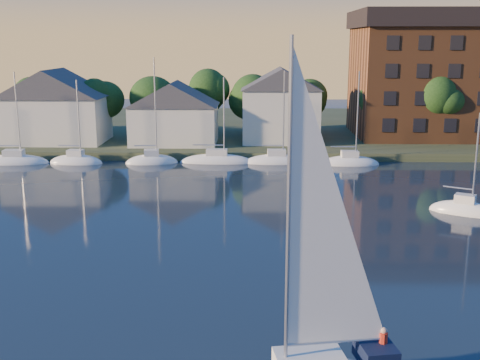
{
  "coord_description": "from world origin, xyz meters",
  "views": [
    {
      "loc": [
        4.37,
        -21.4,
        14.19
      ],
      "look_at": [
        3.4,
        22.0,
        4.15
      ],
      "focal_mm": 45.0,
      "sensor_mm": 36.0,
      "label": 1
    }
  ],
  "objects_px": {
    "clubhouse_west": "(55,105)",
    "clubhouse_east": "(281,104)",
    "clubhouse_centre": "(174,112)",
    "drifting_sailboat_right": "(464,212)",
    "condo_block": "(464,73)"
  },
  "relations": [
    {
      "from": "clubhouse_centre",
      "to": "drifting_sailboat_right",
      "type": "height_order",
      "value": "clubhouse_centre"
    },
    {
      "from": "clubhouse_centre",
      "to": "condo_block",
      "type": "bearing_deg",
      "value": 11.24
    },
    {
      "from": "clubhouse_east",
      "to": "condo_block",
      "type": "height_order",
      "value": "condo_block"
    },
    {
      "from": "clubhouse_west",
      "to": "clubhouse_centre",
      "type": "distance_m",
      "value": 16.05
    },
    {
      "from": "clubhouse_west",
      "to": "drifting_sailboat_right",
      "type": "xyz_separation_m",
      "value": [
        44.2,
        -30.22,
        -5.83
      ]
    },
    {
      "from": "clubhouse_east",
      "to": "drifting_sailboat_right",
      "type": "bearing_deg",
      "value": -65.54
    },
    {
      "from": "clubhouse_west",
      "to": "clubhouse_centre",
      "type": "bearing_deg",
      "value": -3.58
    },
    {
      "from": "clubhouse_centre",
      "to": "clubhouse_east",
      "type": "xyz_separation_m",
      "value": [
        14.0,
        2.0,
        0.87
      ]
    },
    {
      "from": "clubhouse_centre",
      "to": "drifting_sailboat_right",
      "type": "relative_size",
      "value": 1.2
    },
    {
      "from": "drifting_sailboat_right",
      "to": "clubhouse_east",
      "type": "bearing_deg",
      "value": 143.83
    },
    {
      "from": "clubhouse_west",
      "to": "clubhouse_east",
      "type": "xyz_separation_m",
      "value": [
        30.0,
        1.0,
        0.07
      ]
    },
    {
      "from": "clubhouse_east",
      "to": "drifting_sailboat_right",
      "type": "distance_m",
      "value": 34.8
    },
    {
      "from": "condo_block",
      "to": "clubhouse_east",
      "type": "bearing_deg",
      "value": -167.11
    },
    {
      "from": "clubhouse_centre",
      "to": "clubhouse_east",
      "type": "distance_m",
      "value": 14.17
    },
    {
      "from": "condo_block",
      "to": "drifting_sailboat_right",
      "type": "bearing_deg",
      "value": -107.61
    }
  ]
}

